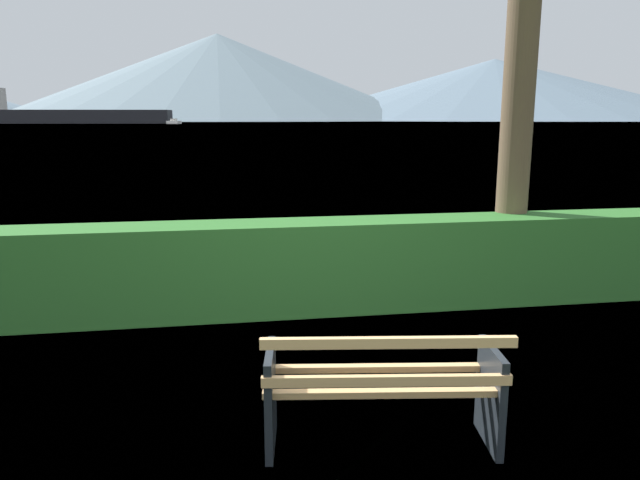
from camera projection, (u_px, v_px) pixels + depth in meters
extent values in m
plane|color=#4C6B33|center=(380.00, 442.00, 4.02)|extent=(1400.00, 1400.00, 0.00)
plane|color=#7A99A8|center=(221.00, 122.00, 300.95)|extent=(620.00, 620.00, 0.00)
cube|color=tan|center=(385.00, 393.00, 3.74)|extent=(1.54, 0.28, 0.04)
cube|color=tan|center=(381.00, 380.00, 3.93)|extent=(1.54, 0.28, 0.04)
cube|color=tan|center=(378.00, 368.00, 4.12)|extent=(1.54, 0.28, 0.04)
cube|color=tan|center=(387.00, 381.00, 3.65)|extent=(1.53, 0.26, 0.06)
cube|color=tan|center=(389.00, 343.00, 3.55)|extent=(1.53, 0.26, 0.06)
cube|color=#1E2328|center=(271.00, 398.00, 3.92)|extent=(0.12, 0.51, 0.68)
cube|color=#1E2328|center=(491.00, 396.00, 3.95)|extent=(0.12, 0.51, 0.68)
cube|color=#2D6B28|center=(313.00, 266.00, 6.71)|extent=(8.88, 0.64, 1.02)
cylinder|color=brown|center=(518.00, 99.00, 7.02)|extent=(0.38, 0.38, 4.73)
cube|color=#232328|center=(56.00, 117.00, 243.87)|extent=(93.12, 20.83, 5.50)
cube|color=silver|center=(174.00, 122.00, 227.93)|extent=(6.05, 6.27, 1.15)
cube|color=beige|center=(174.00, 120.00, 227.72)|extent=(2.70, 2.74, 0.87)
cone|color=slate|center=(218.00, 78.00, 535.59)|extent=(382.90, 382.90, 76.03)
cone|color=slate|center=(493.00, 90.00, 562.86)|extent=(404.28, 404.28, 56.67)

